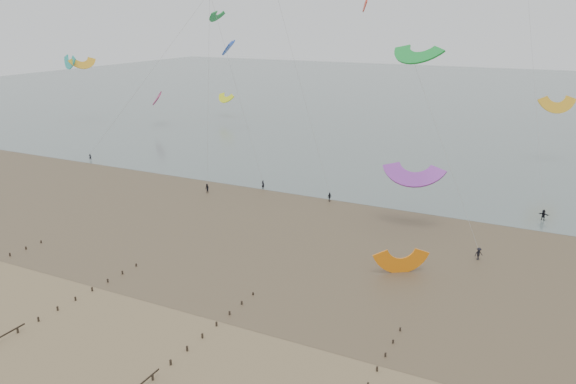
{
  "coord_description": "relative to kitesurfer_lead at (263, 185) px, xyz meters",
  "views": [
    {
      "loc": [
        34.76,
        -40.16,
        31.95
      ],
      "look_at": [
        0.68,
        28.0,
        8.0
      ],
      "focal_mm": 35.0,
      "sensor_mm": 36.0,
      "label": 1
    }
  ],
  "objects": [
    {
      "name": "sea_and_shore",
      "position": [
        11.84,
        -15.97,
        -0.86
      ],
      "size": [
        500.0,
        665.0,
        0.03
      ],
      "color": "#475654",
      "rests_on": "ground"
    },
    {
      "name": "kites_airborne",
      "position": [
        1.55,
        30.64,
        20.74
      ],
      "size": [
        233.29,
        110.45,
        39.34
      ],
      "color": "red",
      "rests_on": "ground"
    },
    {
      "name": "kitesurfer_lead",
      "position": [
        0.0,
        0.0,
        0.0
      ],
      "size": [
        0.68,
        0.5,
        1.73
      ],
      "primitive_type": "imported",
      "rotation": [
        0.0,
        0.0,
        3.0
      ],
      "color": "black",
      "rests_on": "ground"
    },
    {
      "name": "kitesurfers",
      "position": [
        37.56,
        -3.31,
        0.02
      ],
      "size": [
        116.88,
        22.09,
        1.86
      ],
      "color": "black",
      "rests_on": "ground"
    },
    {
      "name": "grounded_kite",
      "position": [
        33.99,
        -24.37,
        -0.86
      ],
      "size": [
        7.82,
        7.44,
        3.4
      ],
      "primitive_type": null,
      "rotation": [
        1.54,
        0.0,
        0.58
      ],
      "color": "orange",
      "rests_on": "ground"
    },
    {
      "name": "ground",
      "position": [
        15.91,
        -50.38,
        -0.86
      ],
      "size": [
        500.0,
        500.0,
        0.0
      ],
      "primitive_type": "plane",
      "color": "brown",
      "rests_on": "ground"
    }
  ]
}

